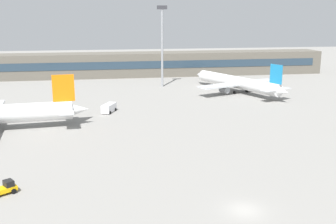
{
  "coord_description": "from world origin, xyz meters",
  "views": [
    {
      "loc": [
        -16.75,
        -43.21,
        23.2
      ],
      "look_at": [
        -2.72,
        40.0,
        3.0
      ],
      "focal_mm": 43.45,
      "sensor_mm": 36.0,
      "label": 1
    }
  ],
  "objects_px": {
    "airplane_far": "(236,82)",
    "floodlight_tower_west": "(162,41)",
    "service_van_white": "(109,108)",
    "baggage_tug_yellow": "(4,188)"
  },
  "relations": [
    {
      "from": "baggage_tug_yellow",
      "to": "service_van_white",
      "type": "bearing_deg",
      "value": 71.51
    },
    {
      "from": "service_van_white",
      "to": "floodlight_tower_west",
      "type": "xyz_separation_m",
      "value": [
        18.51,
        34.29,
        13.98
      ]
    },
    {
      "from": "airplane_far",
      "to": "baggage_tug_yellow",
      "type": "distance_m",
      "value": 84.87
    },
    {
      "from": "airplane_far",
      "to": "service_van_white",
      "type": "distance_m",
      "value": 44.38
    },
    {
      "from": "airplane_far",
      "to": "baggage_tug_yellow",
      "type": "xyz_separation_m",
      "value": [
        -54.33,
        -65.16,
        -2.28
      ]
    },
    {
      "from": "airplane_far",
      "to": "floodlight_tower_west",
      "type": "bearing_deg",
      "value": 146.37
    },
    {
      "from": "baggage_tug_yellow",
      "to": "service_van_white",
      "type": "xyz_separation_m",
      "value": [
        14.96,
        44.75,
        0.31
      ]
    },
    {
      "from": "service_van_white",
      "to": "baggage_tug_yellow",
      "type": "bearing_deg",
      "value": -108.49
    },
    {
      "from": "baggage_tug_yellow",
      "to": "service_van_white",
      "type": "height_order",
      "value": "service_van_white"
    },
    {
      "from": "airplane_far",
      "to": "floodlight_tower_west",
      "type": "distance_m",
      "value": 27.78
    }
  ]
}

